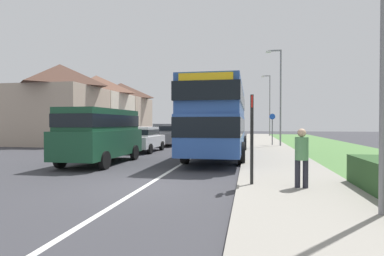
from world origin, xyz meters
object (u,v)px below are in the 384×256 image
(double_decker_bus, at_px, (219,117))
(cycle_route_sign, at_px, (272,128))
(parked_car_red, at_px, (178,133))
(bus_stop_sign, at_px, (252,133))
(street_lamp_near, at_px, (377,7))
(street_lamp_mid, at_px, (279,91))
(parked_car_grey, at_px, (167,134))
(pedestrian_at_stop, at_px, (302,155))
(parked_car_white, at_px, (142,138))
(street_lamp_far, at_px, (269,102))
(parked_van_dark_green, at_px, (101,132))

(double_decker_bus, bearing_deg, cycle_route_sign, 67.28)
(parked_car_red, distance_m, cycle_route_sign, 9.22)
(double_decker_bus, relative_size, bus_stop_sign, 4.13)
(double_decker_bus, xyz_separation_m, street_lamp_near, (3.88, -10.20, 1.82))
(cycle_route_sign, height_order, street_lamp_mid, street_lamp_mid)
(parked_car_grey, distance_m, pedestrian_at_stop, 17.11)
(parked_car_grey, bearing_deg, bus_stop_sign, -66.63)
(parked_car_white, height_order, street_lamp_far, street_lamp_far)
(parked_car_white, xyz_separation_m, pedestrian_at_stop, (7.91, -9.97, 0.11))
(street_lamp_near, bearing_deg, pedestrian_at_stop, 113.76)
(double_decker_bus, bearing_deg, bus_stop_sign, -78.03)
(parked_car_red, distance_m, street_lamp_far, 16.91)
(parked_car_grey, height_order, street_lamp_far, street_lamp_far)
(pedestrian_at_stop, bearing_deg, parked_car_white, 128.42)
(parked_van_dark_green, bearing_deg, street_lamp_near, -36.59)
(parked_van_dark_green, xyz_separation_m, parked_car_white, (-0.07, 5.63, -0.56))
(bus_stop_sign, xyz_separation_m, street_lamp_mid, (2.11, 15.08, 2.62))
(street_lamp_mid, bearing_deg, parked_van_dark_green, -128.22)
(parked_van_dark_green, height_order, pedestrian_at_stop, parked_van_dark_green)
(pedestrian_at_stop, xyz_separation_m, street_lamp_near, (0.97, -2.20, 2.99))
(parked_car_red, bearing_deg, parked_van_dark_green, -89.66)
(parked_car_red, relative_size, pedestrian_at_stop, 2.36)
(street_lamp_near, bearing_deg, parked_car_red, 111.96)
(parked_van_dark_green, distance_m, parked_car_white, 5.66)
(street_lamp_near, bearing_deg, street_lamp_far, 89.59)
(bus_stop_sign, xyz_separation_m, street_lamp_near, (2.24, -2.46, 2.42))
(parked_car_white, xyz_separation_m, bus_stop_sign, (6.63, -9.71, 0.67))
(parked_car_red, distance_m, pedestrian_at_stop, 21.38)
(parked_car_grey, bearing_deg, pedestrian_at_stop, -63.06)
(bus_stop_sign, relative_size, street_lamp_far, 0.32)
(pedestrian_at_stop, distance_m, cycle_route_sign, 15.92)
(double_decker_bus, bearing_deg, parked_van_dark_green, -143.32)
(cycle_route_sign, bearing_deg, parked_car_grey, -175.41)
(parked_car_red, relative_size, bus_stop_sign, 1.51)
(double_decker_bus, distance_m, parked_van_dark_green, 6.17)
(parked_car_grey, distance_m, cycle_route_sign, 8.19)
(parked_car_grey, bearing_deg, parked_car_white, -91.68)
(double_decker_bus, relative_size, pedestrian_at_stop, 6.43)
(parked_car_white, distance_m, street_lamp_near, 15.38)
(pedestrian_at_stop, bearing_deg, street_lamp_far, 87.91)
(double_decker_bus, xyz_separation_m, parked_car_grey, (-4.84, 7.25, -1.19))
(parked_car_red, xyz_separation_m, pedestrian_at_stop, (7.93, -19.86, 0.07))
(cycle_route_sign, xyz_separation_m, street_lamp_mid, (0.44, -0.56, 2.74))
(parked_van_dark_green, relative_size, street_lamp_mid, 0.71)
(bus_stop_sign, bearing_deg, parked_car_red, 108.75)
(pedestrian_at_stop, bearing_deg, parked_car_red, 111.76)
(parked_car_white, height_order, bus_stop_sign, bus_stop_sign)
(pedestrian_at_stop, xyz_separation_m, street_lamp_far, (1.22, 33.60, 3.61))
(parked_car_grey, bearing_deg, cycle_route_sign, 4.59)
(cycle_route_sign, distance_m, street_lamp_mid, 2.83)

